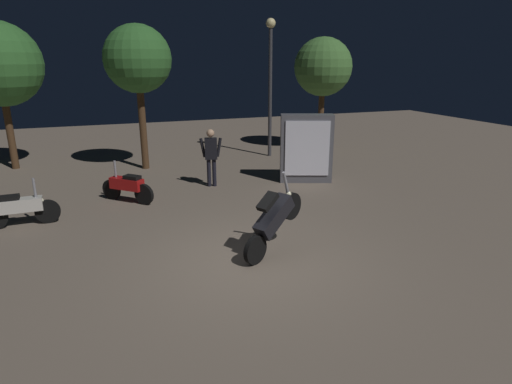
{
  "coord_description": "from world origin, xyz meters",
  "views": [
    {
      "loc": [
        -2.56,
        -7.01,
        3.69
      ],
      "look_at": [
        0.49,
        1.17,
        1.0
      ],
      "focal_mm": 30.21,
      "sensor_mm": 36.0,
      "label": 1
    }
  ],
  "objects_px": {
    "motorcycle_red_parked_left": "(127,186)",
    "motorcycle_white_parked_right": "(20,208)",
    "motorcycle_black_foreground": "(274,219)",
    "streetlamp_near": "(270,71)",
    "person_rider_beside": "(211,152)",
    "kiosk_billboard": "(306,148)"
  },
  "relations": [
    {
      "from": "streetlamp_near",
      "to": "motorcycle_white_parked_right",
      "type": "bearing_deg",
      "value": -148.4
    },
    {
      "from": "motorcycle_red_parked_left",
      "to": "motorcycle_white_parked_right",
      "type": "relative_size",
      "value": 0.75
    },
    {
      "from": "streetlamp_near",
      "to": "kiosk_billboard",
      "type": "bearing_deg",
      "value": -95.34
    },
    {
      "from": "motorcycle_red_parked_left",
      "to": "person_rider_beside",
      "type": "relative_size",
      "value": 0.72
    },
    {
      "from": "motorcycle_black_foreground",
      "to": "person_rider_beside",
      "type": "xyz_separation_m",
      "value": [
        0.1,
        5.1,
        0.3
      ]
    },
    {
      "from": "motorcycle_black_foreground",
      "to": "motorcycle_red_parked_left",
      "type": "xyz_separation_m",
      "value": [
        -2.42,
        4.41,
        -0.31
      ]
    },
    {
      "from": "motorcycle_black_foreground",
      "to": "motorcycle_white_parked_right",
      "type": "relative_size",
      "value": 0.98
    },
    {
      "from": "person_rider_beside",
      "to": "kiosk_billboard",
      "type": "distance_m",
      "value": 2.96
    },
    {
      "from": "motorcycle_red_parked_left",
      "to": "person_rider_beside",
      "type": "height_order",
      "value": "person_rider_beside"
    },
    {
      "from": "motorcycle_black_foreground",
      "to": "streetlamp_near",
      "type": "xyz_separation_m",
      "value": [
        3.37,
        8.5,
        2.51
      ]
    },
    {
      "from": "person_rider_beside",
      "to": "kiosk_billboard",
      "type": "xyz_separation_m",
      "value": [
        2.91,
        -0.5,
        0.01
      ]
    },
    {
      "from": "streetlamp_near",
      "to": "kiosk_billboard",
      "type": "xyz_separation_m",
      "value": [
        -0.36,
        -3.9,
        -2.21
      ]
    },
    {
      "from": "motorcycle_black_foreground",
      "to": "motorcycle_white_parked_right",
      "type": "distance_m",
      "value": 5.96
    },
    {
      "from": "motorcycle_red_parked_left",
      "to": "streetlamp_near",
      "type": "bearing_deg",
      "value": -100.2
    },
    {
      "from": "motorcycle_white_parked_right",
      "to": "streetlamp_near",
      "type": "height_order",
      "value": "streetlamp_near"
    },
    {
      "from": "motorcycle_black_foreground",
      "to": "person_rider_beside",
      "type": "bearing_deg",
      "value": 60.09
    },
    {
      "from": "motorcycle_red_parked_left",
      "to": "streetlamp_near",
      "type": "xyz_separation_m",
      "value": [
        5.8,
        4.09,
        2.82
      ]
    },
    {
      "from": "motorcycle_red_parked_left",
      "to": "motorcycle_white_parked_right",
      "type": "xyz_separation_m",
      "value": [
        -2.44,
        -0.98,
        0.0
      ]
    },
    {
      "from": "motorcycle_red_parked_left",
      "to": "motorcycle_white_parked_right",
      "type": "bearing_deg",
      "value": 66.47
    },
    {
      "from": "person_rider_beside",
      "to": "motorcycle_black_foreground",
      "type": "bearing_deg",
      "value": -167.97
    },
    {
      "from": "motorcycle_black_foreground",
      "to": "motorcycle_red_parked_left",
      "type": "relative_size",
      "value": 1.3
    },
    {
      "from": "motorcycle_white_parked_right",
      "to": "person_rider_beside",
      "type": "xyz_separation_m",
      "value": [
        4.96,
        1.67,
        0.6
      ]
    }
  ]
}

